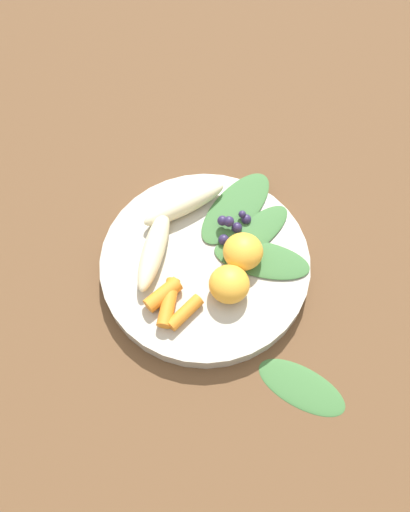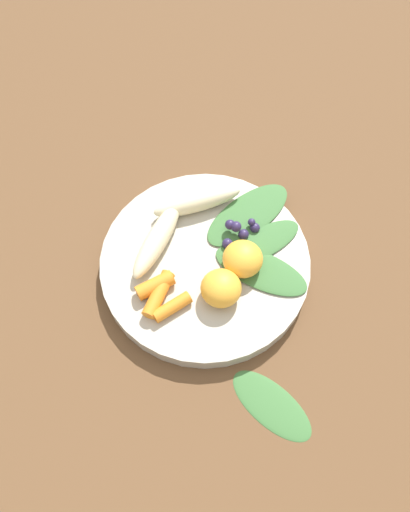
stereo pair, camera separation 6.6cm
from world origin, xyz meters
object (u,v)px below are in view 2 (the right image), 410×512
object	(u,v)px
banana_peeled_left	(157,240)
banana_peeled_right	(197,201)
orange_segment_near	(243,259)
bowl	(205,264)
kale_leaf_stray	(272,405)

from	to	relation	value
banana_peeled_left	banana_peeled_right	distance (m)	0.08
banana_peeled_left	orange_segment_near	bearing A→B (deg)	98.93
bowl	banana_peeled_right	world-z (taller)	banana_peeled_right
bowl	banana_peeled_left	size ratio (longest dim) A/B	2.24
bowl	orange_segment_near	size ratio (longest dim) A/B	5.35
banana_peeled_left	kale_leaf_stray	xyz separation A→B (m)	(0.01, -0.25, -0.04)
bowl	banana_peeled_right	xyz separation A→B (m)	(0.04, 0.07, 0.03)
banana_peeled_right	bowl	bearing A→B (deg)	79.39
orange_segment_near	kale_leaf_stray	xyz separation A→B (m)	(-0.07, -0.16, -0.04)
orange_segment_near	kale_leaf_stray	size ratio (longest dim) A/B	0.46
banana_peeled_right	banana_peeled_left	bearing A→B (deg)	30.81
banana_peeled_left	kale_leaf_stray	bearing A→B (deg)	59.41
banana_peeled_left	banana_peeled_right	size ratio (longest dim) A/B	1.00
orange_segment_near	banana_peeled_right	bearing A→B (deg)	89.36
banana_peeled_right	orange_segment_near	xyz separation A→B (m)	(-0.00, -0.11, 0.01)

